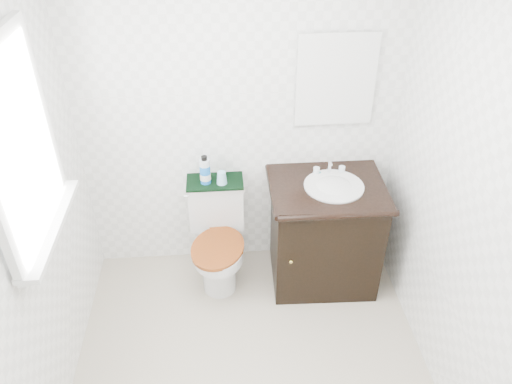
{
  "coord_description": "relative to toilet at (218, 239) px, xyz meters",
  "views": [
    {
      "loc": [
        -0.13,
        -1.84,
        2.68
      ],
      "look_at": [
        0.08,
        0.75,
        0.89
      ],
      "focal_mm": 35.0,
      "sensor_mm": 36.0,
      "label": 1
    }
  ],
  "objects": [
    {
      "name": "floor",
      "position": [
        0.19,
        -0.97,
        -0.33
      ],
      "size": [
        2.4,
        2.4,
        0.0
      ],
      "primitive_type": "plane",
      "color": "#AA9C89",
      "rests_on": "ground"
    },
    {
      "name": "wall_back",
      "position": [
        0.19,
        0.23,
        0.87
      ],
      "size": [
        2.4,
        0.0,
        2.4
      ],
      "primitive_type": "plane",
      "rotation": [
        1.57,
        0.0,
        0.0
      ],
      "color": "white",
      "rests_on": "ground"
    },
    {
      "name": "wall_left",
      "position": [
        -0.91,
        -0.97,
        0.87
      ],
      "size": [
        0.0,
        2.4,
        2.4
      ],
      "primitive_type": "plane",
      "rotation": [
        1.57,
        0.0,
        1.57
      ],
      "color": "white",
      "rests_on": "ground"
    },
    {
      "name": "wall_right",
      "position": [
        1.29,
        -0.97,
        0.87
      ],
      "size": [
        0.0,
        2.4,
        2.4
      ],
      "primitive_type": "plane",
      "rotation": [
        1.57,
        0.0,
        -1.57
      ],
      "color": "white",
      "rests_on": "ground"
    },
    {
      "name": "window",
      "position": [
        -0.88,
        -0.72,
        1.22
      ],
      "size": [
        0.02,
        0.7,
        0.9
      ],
      "primitive_type": "cube",
      "color": "white",
      "rests_on": "wall_left"
    },
    {
      "name": "mirror",
      "position": [
        0.82,
        0.2,
        1.12
      ],
      "size": [
        0.5,
        0.02,
        0.6
      ],
      "primitive_type": "cube",
      "color": "silver",
      "rests_on": "wall_back"
    },
    {
      "name": "toilet",
      "position": [
        0.0,
        0.0,
        0.0
      ],
      "size": [
        0.45,
        0.66,
        0.75
      ],
      "color": "silver",
      "rests_on": "floor"
    },
    {
      "name": "vanity",
      "position": [
        0.77,
        -0.07,
        0.1
      ],
      "size": [
        0.79,
        0.68,
        0.92
      ],
      "color": "black",
      "rests_on": "floor"
    },
    {
      "name": "trash_bin",
      "position": [
        0.64,
        0.13,
        -0.17
      ],
      "size": [
        0.26,
        0.23,
        0.31
      ],
      "color": "white",
      "rests_on": "floor"
    },
    {
      "name": "towel",
      "position": [
        0.0,
        0.12,
        0.43
      ],
      "size": [
        0.4,
        0.22,
        0.02
      ],
      "primitive_type": "cube",
      "color": "black",
      "rests_on": "toilet"
    },
    {
      "name": "mouthwash_bottle",
      "position": [
        -0.06,
        0.1,
        0.53
      ],
      "size": [
        0.07,
        0.07,
        0.21
      ],
      "color": "blue",
      "rests_on": "towel"
    },
    {
      "name": "cup",
      "position": [
        0.05,
        0.08,
        0.48
      ],
      "size": [
        0.07,
        0.07,
        0.09
      ],
      "primitive_type": "cone",
      "color": "#88C2DF",
      "rests_on": "towel"
    },
    {
      "name": "soap_bar",
      "position": [
        0.72,
        0.07,
        0.5
      ],
      "size": [
        0.06,
        0.04,
        0.02
      ],
      "primitive_type": "ellipsoid",
      "color": "#187676",
      "rests_on": "vanity"
    }
  ]
}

